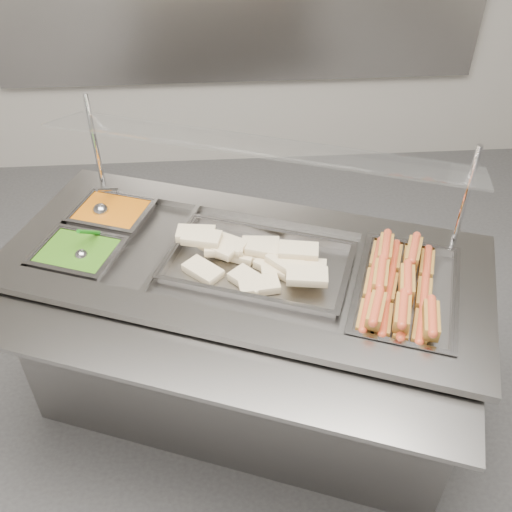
{
  "coord_description": "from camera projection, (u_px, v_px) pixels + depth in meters",
  "views": [
    {
      "loc": [
        -0.15,
        -1.09,
        2.06
      ],
      "look_at": [
        -0.05,
        0.41,
        0.82
      ],
      "focal_mm": 40.0,
      "sensor_mm": 36.0,
      "label": 1
    }
  ],
  "objects": [
    {
      "name": "tray_rail",
      "position": [
        198.0,
        365.0,
        1.67
      ],
      "size": [
        1.58,
        0.85,
        0.05
      ],
      "color": "gray",
      "rests_on": "steam_counter"
    },
    {
      "name": "pan_beans",
      "position": [
        113.0,
        218.0,
        2.22
      ],
      "size": [
        0.33,
        0.29,
        0.09
      ],
      "color": "gray",
      "rests_on": "steam_counter"
    },
    {
      "name": "pan_hotdogs",
      "position": [
        405.0,
        297.0,
        1.88
      ],
      "size": [
        0.46,
        0.56,
        0.09
      ],
      "color": "gray",
      "rests_on": "steam_counter"
    },
    {
      "name": "steam_counter",
      "position": [
        245.0,
        337.0,
        2.23
      ],
      "size": [
        1.83,
        1.28,
        0.8
      ],
      "color": "slate",
      "rests_on": "ground"
    },
    {
      "name": "pan_wraps",
      "position": [
        258.0,
        266.0,
        1.98
      ],
      "size": [
        0.69,
        0.55,
        0.06
      ],
      "color": "gray",
      "rests_on": "steam_counter"
    },
    {
      "name": "ladle",
      "position": [
        101.0,
        210.0,
        2.19
      ],
      "size": [
        0.09,
        0.17,
        0.13
      ],
      "color": "#A6A6AB",
      "rests_on": "pan_beans"
    },
    {
      "name": "ground",
      "position": [
        276.0,
        490.0,
        2.16
      ],
      "size": [
        6.0,
        6.0,
        0.0
      ],
      "primitive_type": "plane",
      "color": "#4C4C4E",
      "rests_on": "ground"
    },
    {
      "name": "tortilla_wraps",
      "position": [
        253.0,
        257.0,
        1.96
      ],
      "size": [
        0.51,
        0.34,
        0.09
      ],
      "color": "beige",
      "rests_on": "pan_wraps"
    },
    {
      "name": "serving_spoon",
      "position": [
        83.0,
        251.0,
        1.99
      ],
      "size": [
        0.08,
        0.15,
        0.13
      ],
      "color": "#A6A6AB",
      "rests_on": "pan_peas"
    },
    {
      "name": "pan_peas",
      "position": [
        79.0,
        259.0,
        2.03
      ],
      "size": [
        0.33,
        0.29,
        0.09
      ],
      "color": "gray",
      "rests_on": "steam_counter"
    },
    {
      "name": "hotdogs_in_buns",
      "position": [
        398.0,
        287.0,
        1.85
      ],
      "size": [
        0.36,
        0.51,
        0.1
      ],
      "color": "#955C1F",
      "rests_on": "pan_hotdogs"
    },
    {
      "name": "sneeze_guard",
      "position": [
        260.0,
        148.0,
        1.91
      ],
      "size": [
        1.47,
        0.76,
        0.39
      ],
      "color": "silver",
      "rests_on": "steam_counter"
    }
  ]
}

